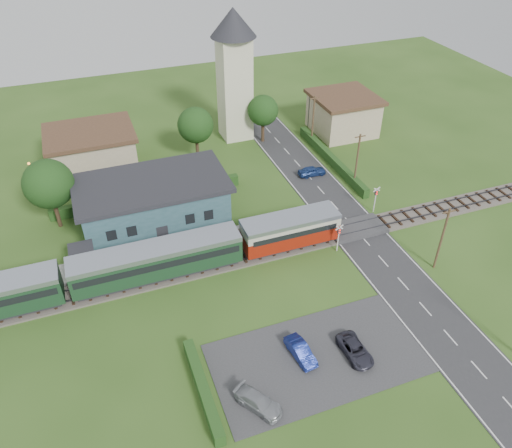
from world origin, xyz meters
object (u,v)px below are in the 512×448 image
object	(u,v)px
crossing_signal_near	(339,234)
car_on_road	(312,171)
house_west	(92,151)
pedestrian_near	(241,231)
equipment_hut	(83,258)
crossing_signal_far	(376,196)
car_park_dark	(355,350)
pedestrian_far	(121,258)
car_park_silver	(258,402)
train	(123,268)
car_park_blue	(301,351)
church_tower	(234,66)
station_building	(154,202)
house_east	(343,113)

from	to	relation	value
crossing_signal_near	car_on_road	distance (m)	15.11
house_west	pedestrian_near	size ratio (longest dim) A/B	6.45
car_on_road	equipment_hut	bearing A→B (deg)	109.01
crossing_signal_far	car_on_road	xyz separation A→B (m)	(-3.14, 9.68, -1.49)
car_park_dark	pedestrian_far	bearing A→B (deg)	131.21
car_park_silver	car_park_dark	bearing A→B (deg)	-22.52
pedestrian_near	train	bearing A→B (deg)	11.47
car_on_road	car_park_blue	distance (m)	28.62
church_tower	crossing_signal_far	size ratio (longest dim) A/B	5.37
church_tower	pedestrian_far	bearing A→B (deg)	-129.95
station_building	train	bearing A→B (deg)	-117.32
crossing_signal_near	pedestrian_far	size ratio (longest dim) A/B	1.98
house_west	car_on_road	bearing A→B (deg)	-23.23
car_park_blue	crossing_signal_far	bearing A→B (deg)	36.64
pedestrian_far	car_park_silver	bearing A→B (deg)	-145.40
equipment_hut	train	distance (m)	4.65
house_west	car_park_dark	xyz separation A→B (m)	(16.50, -37.73, -2.18)
station_building	church_tower	size ratio (longest dim) A/B	0.91
station_building	church_tower	bearing A→B (deg)	48.59
car_on_road	car_park_blue	world-z (taller)	car_on_road
equipment_hut	crossing_signal_near	distance (m)	25.04
car_park_silver	pedestrian_far	bearing A→B (deg)	76.68
crossing_signal_far	car_on_road	world-z (taller)	crossing_signal_far
equipment_hut	pedestrian_near	size ratio (longest dim) A/B	1.52
station_building	house_west	bearing A→B (deg)	109.65
equipment_hut	crossing_signal_far	world-z (taller)	crossing_signal_far
pedestrian_near	crossing_signal_far	bearing A→B (deg)	179.07
church_tower	car_park_blue	xyz separation A→B (m)	(-7.69, -39.35, -9.57)
car_on_road	house_west	bearing A→B (deg)	68.47
car_park_dark	crossing_signal_far	bearing A→B (deg)	53.17
car_on_road	car_park_silver	xyz separation A→B (m)	(-17.96, -28.57, -0.02)
car_park_dark	pedestrian_near	bearing A→B (deg)	100.79
church_tower	train	bearing A→B (deg)	-127.08
car_park_blue	pedestrian_near	size ratio (longest dim) A/B	2.10
pedestrian_far	car_on_road	bearing A→B (deg)	-55.04
crossing_signal_near	station_building	bearing A→B (deg)	145.19
church_tower	station_building	bearing A→B (deg)	-131.41
house_west	equipment_hut	bearing A→B (deg)	-98.62
station_building	pedestrian_far	world-z (taller)	station_building
car_on_road	car_park_silver	bearing A→B (deg)	149.54
equipment_hut	crossing_signal_far	distance (m)	31.61
station_building	pedestrian_far	xyz separation A→B (m)	(-4.58, -6.36, -1.42)
train	pedestrian_near	world-z (taller)	train
pedestrian_near	house_east	bearing A→B (deg)	-139.22
car_park_blue	pedestrian_far	bearing A→B (deg)	119.26
train	crossing_signal_near	size ratio (longest dim) A/B	13.18
crossing_signal_far	pedestrian_near	distance (m)	15.92
crossing_signal_near	crossing_signal_far	world-z (taller)	same
station_building	crossing_signal_near	size ratio (longest dim) A/B	4.88
car_park_silver	pedestrian_far	distance (m)	20.41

